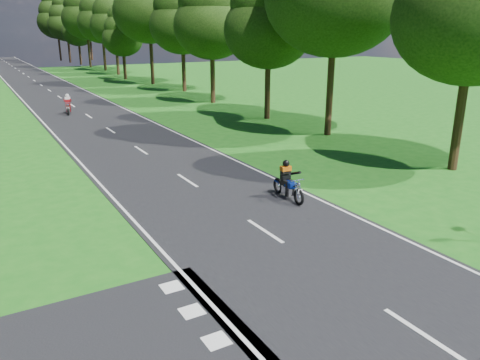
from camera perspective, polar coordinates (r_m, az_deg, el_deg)
ground at (r=13.26m, az=7.79°, el=-9.28°), size 160.00×160.00×0.00m
main_road at (r=60.02m, az=-23.07°, el=10.59°), size 7.00×140.00×0.02m
road_markings at (r=58.15m, az=-22.96°, el=10.43°), size 7.40×140.00×0.01m
treeline at (r=69.92m, az=-23.87°, el=18.13°), size 40.00×115.35×14.78m
rider_near_blue at (r=17.30m, az=5.92°, el=-0.01°), size 0.69×1.78×1.45m
rider_far_red at (r=37.93m, az=-20.24°, el=8.70°), size 0.96×1.87×1.48m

